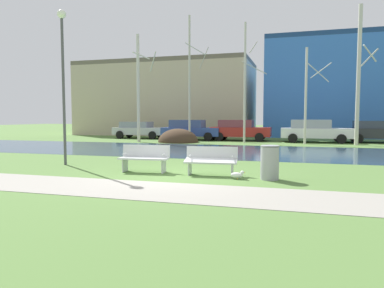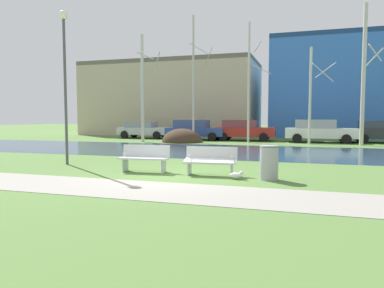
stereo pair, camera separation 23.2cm
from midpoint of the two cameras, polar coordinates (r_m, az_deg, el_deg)
The scene contains 21 objects.
ground_plane at distance 20.42m, azimuth 5.76°, elevation -0.72°, with size 120.00×120.00×0.00m, color #517538.
paved_path_strip at distance 8.96m, azimuth -8.62°, elevation -7.18°, with size 60.00×2.17×0.01m, color gray.
river_band at distance 18.93m, azimuth 4.91°, elevation -1.10°, with size 80.00×7.95×0.01m, color #2D475B.
soil_mound at distance 25.52m, azimuth -2.47°, elevation 0.30°, with size 2.85×2.83×1.93m, color #423021.
bench_left at distance 11.74m, azimuth -8.12°, elevation -2.15°, with size 1.64×0.70×0.87m.
bench_right at distance 11.02m, azimuth 2.44°, elevation -2.53°, with size 1.64×0.70×0.87m.
trash_bin at distance 10.44m, azimuth 11.61°, elevation -2.80°, with size 0.55×0.55×0.98m.
seagull at distance 10.38m, azimuth 6.60°, elevation -4.88°, with size 0.43×0.16×0.26m.
streetlamp at distance 14.35m, azimuth -20.26°, elevation 11.95°, with size 0.32×0.32×5.67m.
birch_far_left at distance 26.16m, azimuth -8.70°, elevation 8.93°, with size 1.57×2.34×7.61m.
birch_left at distance 25.34m, azimuth -0.58°, elevation 10.39°, with size 1.48×2.55×8.76m.
birch_center_left at distance 25.23m, azimuth 8.18°, elevation 9.72°, with size 1.57×2.33×8.22m.
birch_center at distance 24.80m, azimuth 17.50°, elevation 7.54°, with size 1.59×2.90×6.29m.
birch_center_right at distance 25.17m, azimuth 24.73°, elevation 9.95°, with size 1.21×2.04×8.76m.
parked_van_nearest_silver at distance 30.38m, azimuth -8.57°, elevation 2.30°, with size 4.38×2.05×1.39m.
parked_sedan_second_blue at distance 28.03m, azimuth -0.45°, elevation 2.32°, with size 4.58×2.12×1.56m.
parked_hatch_third_red at distance 27.46m, azimuth 7.31°, elevation 2.26°, with size 4.50×2.15×1.57m.
parked_wagon_fourth_white at distance 26.72m, azimuth 18.61°, elevation 2.04°, with size 4.78×2.15×1.59m.
parked_suv_fifth_dark at distance 27.97m, azimuth 27.34°, elevation 1.82°, with size 4.72×2.12×1.52m.
building_beige_block at distance 37.40m, azimuth -4.02°, elevation 7.11°, with size 17.10×8.54×7.23m.
building_blue_store at distance 36.71m, azimuth 24.12°, elevation 8.03°, with size 15.57×9.76×8.80m.
Camera 1 is at (3.61, -10.03, 1.78)m, focal length 33.61 mm.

